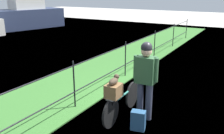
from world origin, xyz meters
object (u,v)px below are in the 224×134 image
at_px(wooden_crate, 114,91).
at_px(moored_boat_mid, 27,14).
at_px(backpack_on_paving, 138,120).
at_px(terrier_dog, 114,80).
at_px(bicycle_main, 122,103).
at_px(cyclist_person, 145,74).

bearing_deg(wooden_crate, moored_boat_mid, 54.66).
height_order(wooden_crate, backpack_on_paving, wooden_crate).
bearing_deg(terrier_dog, backpack_on_paving, -84.61).
distance_m(bicycle_main, cyclist_person, 0.83).
relative_size(bicycle_main, terrier_dog, 5.23).
bearing_deg(backpack_on_paving, moored_boat_mid, 133.01).
relative_size(bicycle_main, cyclist_person, 0.98).
bearing_deg(backpack_on_paving, terrier_dog, 172.42).
bearing_deg(wooden_crate, backpack_on_paving, -81.91).
height_order(bicycle_main, cyclist_person, cyclist_person).
distance_m(bicycle_main, moored_boat_mid, 15.21).
height_order(wooden_crate, cyclist_person, cyclist_person).
distance_m(bicycle_main, wooden_crate, 0.57).
bearing_deg(bicycle_main, terrier_dog, -178.50).
xyz_separation_m(terrier_dog, moored_boat_mid, (8.89, 12.57, 0.09)).
height_order(bicycle_main, moored_boat_mid, moored_boat_mid).
distance_m(wooden_crate, cyclist_person, 0.75).
xyz_separation_m(bicycle_main, terrier_dog, (-0.35, -0.01, 0.63)).
distance_m(wooden_crate, moored_boat_mid, 15.42).
relative_size(wooden_crate, moored_boat_mid, 0.06).
relative_size(bicycle_main, moored_boat_mid, 0.30).
distance_m(terrier_dog, moored_boat_mid, 15.40).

